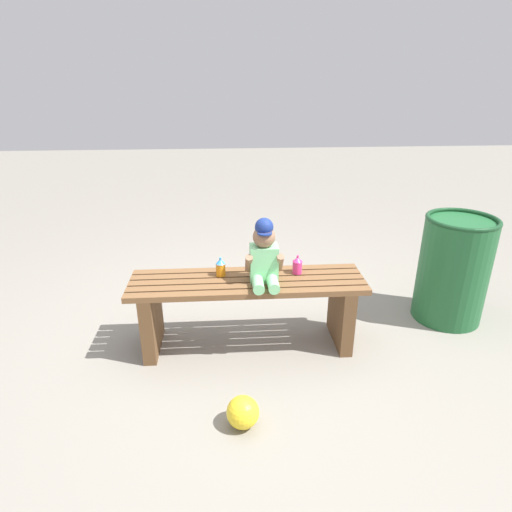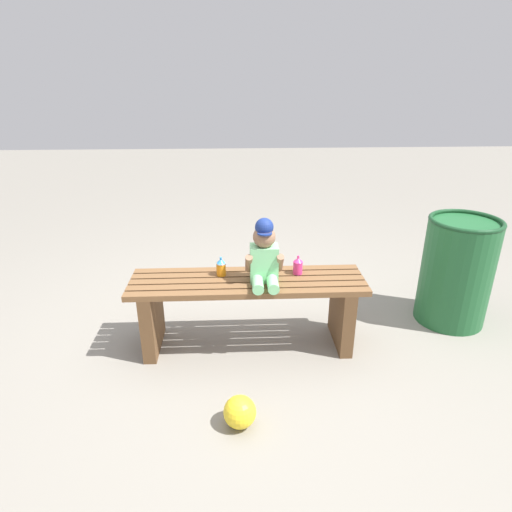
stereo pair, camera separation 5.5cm
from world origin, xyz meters
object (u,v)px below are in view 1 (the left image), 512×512
Objects in this scene: child_figure at (264,255)px; sippy_cup_right at (297,265)px; toy_ball at (243,412)px; trash_bin at (453,269)px; sippy_cup_left at (221,267)px; park_bench at (248,303)px.

sippy_cup_right is at bearing 24.85° from child_figure.
toy_ball is 0.22× the size of trash_bin.
sippy_cup_left is 0.16× the size of trash_bin.
sippy_cup_left is at bearing 180.00° from sippy_cup_right.
sippy_cup_left and sippy_cup_right have the same top height.
trash_bin reaches higher than sippy_cup_left.
sippy_cup_right is 1.17m from trash_bin.
park_bench reaches higher than toy_ball.
toy_ball is at bearing -94.98° from park_bench.
sippy_cup_left is 1.00× the size of sippy_cup_right.
trash_bin is at bearing 8.81° from sippy_cup_right.
park_bench is 0.36m from child_figure.
trash_bin is (1.53, 0.97, 0.30)m from toy_ball.
sippy_cup_left is 0.73× the size of toy_ball.
trash_bin is (1.37, 0.28, -0.27)m from child_figure.
toy_ball is (0.10, -0.79, -0.45)m from sippy_cup_left.
park_bench is 3.63× the size of child_figure.
toy_ball is 1.84m from trash_bin.
child_figure is (0.10, -0.03, 0.34)m from park_bench.
sippy_cup_right is 0.73× the size of toy_ball.
sippy_cup_left is at bearing 97.36° from toy_ball.
toy_ball is at bearing -116.03° from sippy_cup_right.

